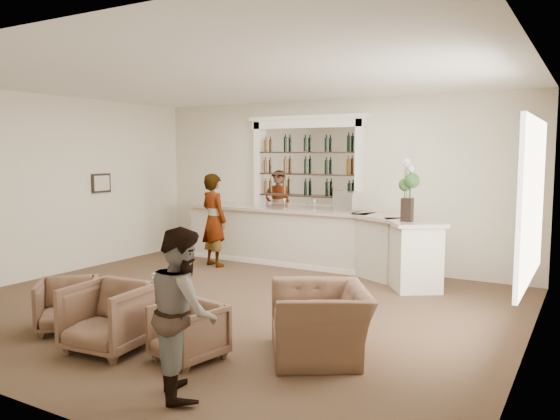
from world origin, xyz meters
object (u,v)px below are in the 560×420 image
at_px(armchair_far, 320,322).
at_px(flower_vase, 408,186).
at_px(bar_counter, 311,239).
at_px(sommelier, 214,220).
at_px(espresso_machine, 348,202).
at_px(armchair_left, 68,305).
at_px(armchair_center, 109,317).
at_px(guest, 183,311).
at_px(cocktail_table, 161,310).
at_px(armchair_right, 188,332).

relative_size(armchair_far, flower_vase, 1.17).
relative_size(bar_counter, armchair_far, 4.82).
distance_m(sommelier, armchair_far, 5.21).
bearing_deg(bar_counter, espresso_machine, 3.21).
distance_m(armchair_left, armchair_center, 1.04).
relative_size(armchair_far, espresso_machine, 2.68).
relative_size(sommelier, guest, 1.17).
distance_m(cocktail_table, flower_vase, 4.39).
bearing_deg(bar_counter, armchair_right, -78.42).
xyz_separation_m(guest, espresso_machine, (-0.76, 5.64, 0.55)).
bearing_deg(cocktail_table, armchair_right, -32.67).
xyz_separation_m(armchair_center, armchair_far, (2.15, 1.07, -0.00)).
bearing_deg(armchair_far, guest, -57.96).
bearing_deg(guest, espresso_machine, -39.12).
distance_m(bar_counter, armchair_left, 5.03).
distance_m(bar_counter, cocktail_table, 4.32).
bearing_deg(armchair_right, cocktail_table, 159.10).
xyz_separation_m(armchair_left, armchair_far, (3.17, 0.83, 0.06)).
bearing_deg(espresso_machine, armchair_far, -58.86).
relative_size(bar_counter, espresso_machine, 12.94).
height_order(bar_counter, guest, guest).
relative_size(armchair_left, armchair_far, 0.61).
height_order(armchair_right, espresso_machine, espresso_machine).
bearing_deg(espresso_machine, sommelier, -150.17).
bearing_deg(sommelier, cocktail_table, 135.47).
bearing_deg(espresso_machine, armchair_center, -85.84).
relative_size(guest, armchair_center, 1.84).
xyz_separation_m(armchair_center, flower_vase, (2.07, 4.44, 1.32)).
distance_m(bar_counter, guest, 5.80).
xyz_separation_m(sommelier, armchair_left, (0.81, -4.15, -0.59)).
height_order(cocktail_table, armchair_left, armchair_left).
distance_m(bar_counter, sommelier, 1.97).
bearing_deg(flower_vase, cocktail_table, -120.31).
bearing_deg(bar_counter, guest, -74.93).
height_order(bar_counter, armchair_far, bar_counter).
bearing_deg(sommelier, bar_counter, -138.01).
distance_m(cocktail_table, guest, 2.03).
distance_m(armchair_far, flower_vase, 3.62).
distance_m(sommelier, armchair_left, 4.27).
bearing_deg(armchair_center, armchair_left, 161.36).
xyz_separation_m(cocktail_table, armchair_far, (2.17, 0.20, 0.14)).
bearing_deg(bar_counter, sommelier, -156.37).
xyz_separation_m(armchair_center, armchair_right, (0.97, 0.23, -0.08)).
height_order(sommelier, guest, sommelier).
relative_size(cocktail_table, armchair_far, 0.49).
relative_size(cocktail_table, flower_vase, 0.58).
distance_m(armchair_right, flower_vase, 4.57).
bearing_deg(armchair_right, espresso_machine, 104.80).
height_order(guest, armchair_far, guest).
relative_size(bar_counter, sommelier, 3.10).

